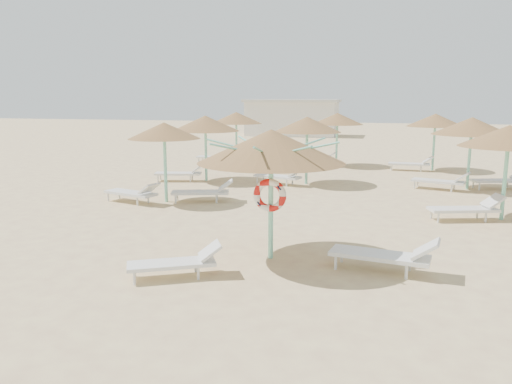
# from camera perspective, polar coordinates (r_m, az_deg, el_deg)

# --- Properties ---
(ground) EXTENTS (120.00, 120.00, 0.00)m
(ground) POSITION_cam_1_polar(r_m,az_deg,el_deg) (10.93, 1.71, -7.63)
(ground) COLOR #D7C183
(ground) RESTS_ON ground
(main_palapa) EXTENTS (3.12, 3.12, 2.80)m
(main_palapa) POSITION_cam_1_polar(r_m,az_deg,el_deg) (10.48, 1.74, 5.18)
(main_palapa) COLOR #7DD9BC
(main_palapa) RESTS_ON ground
(lounger_main_a) EXTENTS (1.85, 1.32, 0.66)m
(lounger_main_a) POSITION_cam_1_polar(r_m,az_deg,el_deg) (9.87, -8.92, -7.88)
(lounger_main_a) COLOR silver
(lounger_main_a) RESTS_ON ground
(lounger_main_b) EXTENTS (2.17, 0.95, 0.76)m
(lounger_main_b) POSITION_cam_1_polar(r_m,az_deg,el_deg) (10.35, 14.70, -6.94)
(lounger_main_b) COLOR silver
(lounger_main_b) RESTS_ON ground
(palapa_field) EXTENTS (15.03, 12.91, 2.72)m
(palapa_field) POSITION_cam_1_polar(r_m,az_deg,el_deg) (20.88, 8.87, 7.55)
(palapa_field) COLOR #7DD9BC
(palapa_field) RESTS_ON ground
(service_hut) EXTENTS (8.40, 4.40, 3.25)m
(service_hut) POSITION_cam_1_polar(r_m,az_deg,el_deg) (45.90, 4.17, 8.50)
(service_hut) COLOR silver
(service_hut) RESTS_ON ground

